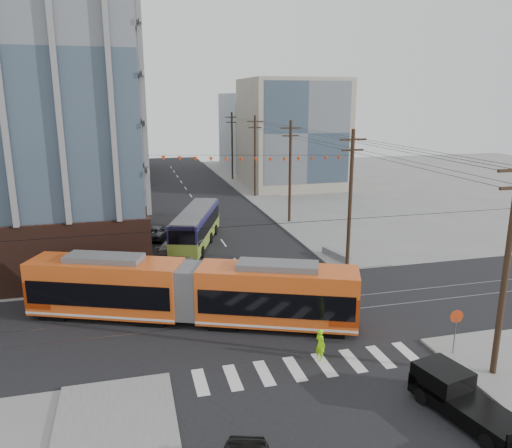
{
  "coord_description": "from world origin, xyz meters",
  "views": [
    {
      "loc": [
        -8.39,
        -24.4,
        13.35
      ],
      "look_at": [
        0.37,
        9.27,
        4.48
      ],
      "focal_mm": 35.0,
      "sensor_mm": 36.0,
      "label": 1
    }
  ],
  "objects": [
    {
      "name": "ground",
      "position": [
        0.0,
        0.0,
        0.0
      ],
      "size": [
        160.0,
        160.0,
        0.0
      ],
      "primitive_type": "plane",
      "color": "slate"
    },
    {
      "name": "bg_bldg_nw_near",
      "position": [
        -17.0,
        52.0,
        9.0
      ],
      "size": [
        18.0,
        16.0,
        18.0
      ],
      "primitive_type": "cube",
      "color": "#8C99A5",
      "rests_on": "ground"
    },
    {
      "name": "bg_bldg_ne_near",
      "position": [
        16.0,
        48.0,
        8.0
      ],
      "size": [
        14.0,
        14.0,
        16.0
      ],
      "primitive_type": "cube",
      "color": "gray",
      "rests_on": "ground"
    },
    {
      "name": "bg_bldg_nw_far",
      "position": [
        -14.0,
        72.0,
        10.0
      ],
      "size": [
        16.0,
        18.0,
        20.0
      ],
      "primitive_type": "cube",
      "color": "gray",
      "rests_on": "ground"
    },
    {
      "name": "bg_bldg_ne_far",
      "position": [
        18.0,
        68.0,
        7.0
      ],
      "size": [
        16.0,
        16.0,
        14.0
      ],
      "primitive_type": "cube",
      "color": "#8C99A5",
      "rests_on": "ground"
    },
    {
      "name": "utility_pole_near",
      "position": [
        8.5,
        -6.0,
        5.5
      ],
      "size": [
        0.3,
        0.3,
        11.0
      ],
      "primitive_type": "cylinder",
      "color": "black",
      "rests_on": "ground"
    },
    {
      "name": "utility_pole_far",
      "position": [
        8.5,
        56.0,
        5.5
      ],
      "size": [
        0.3,
        0.3,
        11.0
      ],
      "primitive_type": "cylinder",
      "color": "black",
      "rests_on": "ground"
    },
    {
      "name": "streetcar",
      "position": [
        -5.16,
        3.9,
        1.93
      ],
      "size": [
        19.59,
        10.21,
        3.86
      ],
      "primitive_type": null,
      "rotation": [
        0.0,
        0.0,
        -0.39
      ],
      "color": "#D75118",
      "rests_on": "ground"
    },
    {
      "name": "city_bus",
      "position": [
        -2.51,
        20.36,
        1.67
      ],
      "size": [
        6.25,
        11.98,
        3.34
      ],
      "primitive_type": null,
      "rotation": [
        0.0,
        0.0,
        -0.33
      ],
      "color": "#1B1847",
      "rests_on": "ground"
    },
    {
      "name": "pickup_truck",
      "position": [
        4.94,
        -8.73,
        0.87
      ],
      "size": [
        2.87,
        5.38,
        1.73
      ],
      "primitive_type": null,
      "rotation": [
        0.0,
        0.0,
        0.21
      ],
      "color": "black",
      "rests_on": "ground"
    },
    {
      "name": "parked_car_silver",
      "position": [
        -5.36,
        12.06,
        0.79
      ],
      "size": [
        3.43,
        5.05,
        1.58
      ],
      "primitive_type": "imported",
      "rotation": [
        0.0,
        0.0,
        2.73
      ],
      "color": "#9B9B9B",
      "rests_on": "ground"
    },
    {
      "name": "parked_car_white",
      "position": [
        -4.94,
        17.93,
        0.61
      ],
      "size": [
        3.3,
        4.53,
        1.22
      ],
      "primitive_type": "imported",
      "rotation": [
        0.0,
        0.0,
        2.71
      ],
      "color": "silver",
      "rests_on": "ground"
    },
    {
      "name": "parked_car_grey",
      "position": [
        -5.89,
        23.24,
        0.62
      ],
      "size": [
        3.55,
        4.91,
        1.24
      ],
      "primitive_type": "imported",
      "rotation": [
        0.0,
        0.0,
        2.77
      ],
      "color": "#4A5257",
      "rests_on": "ground"
    },
    {
      "name": "pedestrian",
      "position": [
        0.79,
        -2.42,
        0.86
      ],
      "size": [
        0.62,
        0.74,
        1.72
      ],
      "primitive_type": "imported",
      "rotation": [
        0.0,
        0.0,
        1.95
      ],
      "color": "#8FF40C",
      "rests_on": "ground"
    },
    {
      "name": "stop_sign",
      "position": [
        7.79,
        -3.82,
        1.22
      ],
      "size": [
        0.84,
        0.84,
        2.44
      ],
      "primitive_type": null,
      "rotation": [
        0.0,
        0.0,
        -0.14
      ],
      "color": "#C13A13",
      "rests_on": "ground"
    },
    {
      "name": "jersey_barrier",
      "position": [
        8.3,
        12.72,
        0.36
      ],
      "size": [
        1.53,
        3.65,
        0.71
      ],
      "primitive_type": "cube",
      "rotation": [
        0.0,
        0.0,
        0.21
      ],
      "color": "gray",
      "rests_on": "ground"
    }
  ]
}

